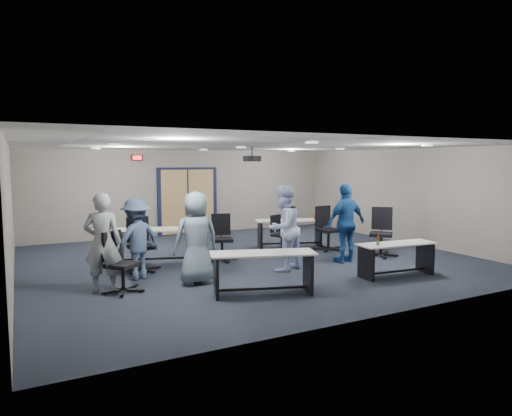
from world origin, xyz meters
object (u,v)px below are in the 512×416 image
person_lightblue (284,228)px  person_navy (346,223)px  chair_back_a (142,245)px  chair_back_d (329,228)px  person_gray (103,243)px  chair_loose_right (381,232)px  person_plaid (196,238)px  person_back (137,239)px  table_back_right (290,228)px  table_front_right (396,253)px  table_back_left (160,240)px  chair_loose_left (123,262)px  chair_back_b (222,238)px  chair_back_c (282,234)px  table_front_left (263,266)px

person_lightblue → person_navy: bearing=157.6°
chair_back_a → chair_back_d: chair_back_d is taller
chair_back_d → person_gray: bearing=-171.5°
chair_loose_right → person_plaid: size_ratio=0.68×
person_gray → person_back: person_gray is taller
table_back_right → person_back: size_ratio=1.20×
table_back_right → chair_back_d: 1.10m
chair_loose_right → person_navy: person_navy is taller
chair_loose_right → person_plaid: bearing=-130.7°
chair_loose_right → person_back: bearing=-139.6°
table_back_right → person_plaid: person_plaid is taller
table_front_right → table_back_left: table_front_right is taller
table_front_right → person_lightblue: person_lightblue is taller
chair_back_d → person_lightblue: 2.62m
table_front_right → person_back: person_back is taller
person_navy → person_back: bearing=-13.1°
table_back_left → person_back: bearing=-106.1°
chair_loose_left → person_plaid: person_plaid is taller
chair_back_b → person_lightblue: person_lightblue is taller
person_gray → person_navy: size_ratio=0.98×
table_back_right → person_gray: size_ratio=1.08×
chair_back_c → person_plaid: size_ratio=0.54×
chair_back_d → person_plaid: person_plaid is taller
person_back → table_back_left: bearing=-145.4°
chair_loose_left → chair_loose_right: bearing=-36.2°
chair_back_c → person_plaid: bearing=-170.3°
chair_back_a → chair_loose_left: (-0.69, -1.44, -0.03)m
person_plaid → person_navy: size_ratio=0.97×
person_lightblue → person_back: 3.04m
chair_back_b → table_front_left: bearing=-82.2°
chair_back_c → chair_loose_right: bearing=-63.5°
table_front_right → chair_back_d: bearing=87.3°
chair_back_c → table_front_right: bearing=-99.0°
chair_back_b → chair_back_c: (1.79, 0.27, -0.07)m
chair_back_b → person_back: person_back is taller
table_back_right → table_back_left: bearing=-155.7°
person_navy → person_gray: bearing=-5.1°
chair_back_a → chair_loose_left: bearing=-120.7°
chair_back_a → person_lightblue: 3.03m
person_back → person_lightblue: bearing=145.2°
chair_back_a → chair_loose_left: 1.59m
person_lightblue → table_front_left: bearing=24.6°
chair_loose_right → person_lightblue: bearing=-131.5°
chair_back_c → person_navy: (0.70, -1.73, 0.44)m
table_front_left → person_plaid: (-0.78, 1.23, 0.38)m
chair_loose_left → chair_loose_right: chair_loose_right is taller
table_back_right → chair_back_b: 2.47m
table_back_right → person_navy: bearing=-67.3°
table_back_right → person_gray: (-5.26, -2.18, 0.38)m
table_back_left → chair_loose_right: 5.33m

